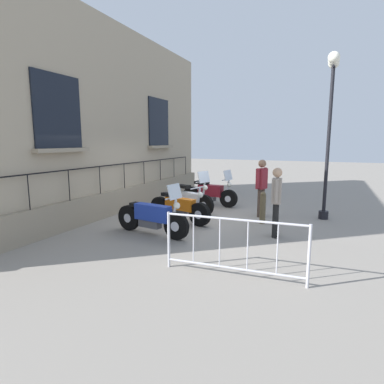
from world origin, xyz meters
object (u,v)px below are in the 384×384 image
at_px(motorcycle_blue, 152,217).
at_px(crowd_barrier, 233,245).
at_px(motorcycle_orange, 179,208).
at_px(motorcycle_white, 190,199).
at_px(pedestrian_walking, 276,198).
at_px(lamppost, 331,104).
at_px(bollard, 263,207).
at_px(motorcycle_maroon, 210,193).
at_px(pedestrian_standing, 262,184).

relative_size(motorcycle_blue, crowd_barrier, 0.88).
height_order(motorcycle_orange, motorcycle_white, motorcycle_white).
height_order(motorcycle_blue, pedestrian_walking, pedestrian_walking).
height_order(lamppost, crowd_barrier, lamppost).
distance_m(motorcycle_white, bollard, 2.47).
xyz_separation_m(motorcycle_blue, motorcycle_orange, (0.06, 1.42, -0.04)).
xyz_separation_m(lamppost, bollard, (-1.58, -1.27, -2.90)).
relative_size(motorcycle_white, motorcycle_maroon, 0.86).
bearing_deg(pedestrian_walking, bollard, 114.84).
distance_m(motorcycle_blue, crowd_barrier, 3.00).
bearing_deg(motorcycle_white, motorcycle_orange, -81.49).
relative_size(motorcycle_blue, lamppost, 0.46).
bearing_deg(crowd_barrier, motorcycle_blue, 148.19).
relative_size(motorcycle_white, bollard, 2.03).
distance_m(lamppost, crowd_barrier, 5.94).
relative_size(motorcycle_orange, lamppost, 0.45).
bearing_deg(lamppost, motorcycle_orange, -151.71).
bearing_deg(motorcycle_maroon, motorcycle_white, -97.41).
relative_size(lamppost, pedestrian_standing, 2.66).
xyz_separation_m(lamppost, pedestrian_walking, (-1.05, -2.43, -2.40)).
distance_m(pedestrian_standing, pedestrian_walking, 2.10).
bearing_deg(motorcycle_blue, pedestrian_standing, 55.21).
xyz_separation_m(motorcycle_white, motorcycle_maroon, (0.18, 1.36, 0.01)).
distance_m(motorcycle_white, motorcycle_maroon, 1.37).
relative_size(motorcycle_maroon, pedestrian_walking, 1.27).
height_order(motorcycle_blue, motorcycle_orange, motorcycle_blue).
bearing_deg(motorcycle_orange, pedestrian_walking, -7.47).
bearing_deg(motorcycle_orange, motorcycle_white, 98.51).
distance_m(crowd_barrier, pedestrian_standing, 4.64).
height_order(motorcycle_maroon, pedestrian_standing, pedestrian_standing).
relative_size(crowd_barrier, bollard, 2.70).
distance_m(motorcycle_orange, pedestrian_standing, 2.65).
relative_size(motorcycle_white, pedestrian_standing, 1.05).
height_order(motorcycle_white, motorcycle_maroon, motorcycle_white).
xyz_separation_m(motorcycle_blue, bollard, (2.31, 2.21, 0.01)).
relative_size(lamppost, crowd_barrier, 1.90).
bearing_deg(pedestrian_standing, lamppost, 14.61).
bearing_deg(motorcycle_white, motorcycle_maroon, 82.59).
height_order(motorcycle_maroon, bollard, motorcycle_maroon).
distance_m(motorcycle_maroon, pedestrian_walking, 4.08).
relative_size(motorcycle_maroon, pedestrian_standing, 1.22).
distance_m(motorcycle_white, crowd_barrier, 4.99).
relative_size(motorcycle_orange, motorcycle_white, 1.14).
bearing_deg(pedestrian_walking, pedestrian_standing, 110.94).
bearing_deg(motorcycle_maroon, bollard, -38.31).
bearing_deg(motorcycle_orange, motorcycle_maroon, 90.10).
distance_m(motorcycle_blue, motorcycle_white, 2.64).
relative_size(lamppost, bollard, 5.13).
height_order(motorcycle_orange, lamppost, lamppost).
bearing_deg(motorcycle_white, bollard, -9.83).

